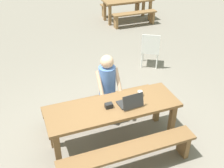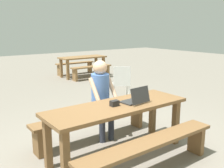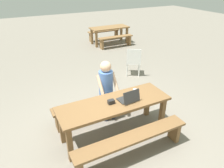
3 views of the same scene
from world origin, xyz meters
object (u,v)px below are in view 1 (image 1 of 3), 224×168
plastic_chair (150,49)px  picnic_table_mid (128,3)px  laptop (130,102)px  person_seated (108,84)px  picnic_table_front (113,112)px  small_pouch (109,106)px  coffee_mug (140,93)px

plastic_chair → picnic_table_mid: 3.60m
picnic_table_mid → laptop: bearing=-113.1°
person_seated → picnic_table_front: bearing=-102.8°
laptop → plastic_chair: bearing=-128.8°
person_seated → plastic_chair: (1.72, 1.62, -0.31)m
laptop → plastic_chair: size_ratio=0.41×
small_pouch → picnic_table_front: bearing=11.2°
plastic_chair → picnic_table_mid: (0.89, 3.48, 0.17)m
laptop → picnic_table_mid: 6.32m
small_pouch → person_seated: (0.22, 0.64, -0.02)m
laptop → plastic_chair: laptop is taller
picnic_table_mid → person_seated: bearing=-117.0°
picnic_table_front → coffee_mug: (0.53, 0.11, 0.16)m
laptop → plastic_chair: (1.59, 2.33, -0.36)m
laptop → plastic_chair: 2.84m
coffee_mug → picnic_table_mid: bearing=68.4°
picnic_table_front → small_pouch: 0.17m
picnic_table_mid → small_pouch: bearing=-116.1°
small_pouch → person_seated: bearing=71.3°
picnic_table_front → person_seated: size_ratio=1.62×
person_seated → plastic_chair: 2.38m
picnic_table_mid → picnic_table_front: bearing=-115.6°
picnic_table_front → person_seated: person_seated is taller
laptop → coffee_mug: size_ratio=4.14×
coffee_mug → plastic_chair: (1.33, 2.13, -0.34)m
person_seated → picnic_table_mid: 5.73m
laptop → coffee_mug: laptop is taller
picnic_table_front → person_seated: 0.66m
small_pouch → coffee_mug: (0.60, 0.13, 0.01)m
plastic_chair → picnic_table_mid: plastic_chair is taller
small_pouch → plastic_chair: bearing=49.4°
laptop → person_seated: 0.72m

